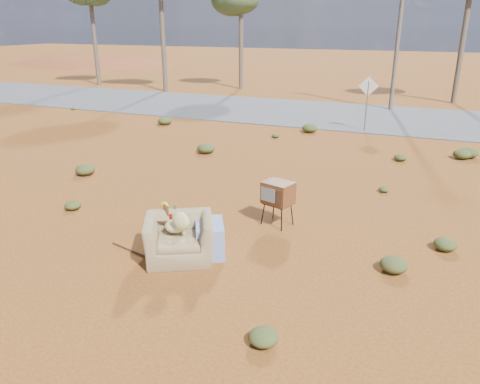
% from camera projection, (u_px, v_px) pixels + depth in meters
% --- Properties ---
extents(ground, '(140.00, 140.00, 0.00)m').
position_uv_depth(ground, '(198.00, 249.00, 9.20)').
color(ground, '#95521D').
rests_on(ground, ground).
extents(highway, '(140.00, 7.00, 0.04)m').
position_uv_depth(highway, '(341.00, 115.00, 22.24)').
color(highway, '#565659').
rests_on(highway, ground).
extents(dirt_mound, '(26.00, 18.00, 2.00)m').
position_uv_depth(dirt_mound, '(91.00, 64.00, 49.41)').
color(dirt_mound, brown).
rests_on(dirt_mound, ground).
extents(armchair, '(1.61, 1.50, 1.09)m').
position_uv_depth(armchair, '(185.00, 232.00, 8.73)').
color(armchair, olive).
rests_on(armchair, ground).
extents(tv_unit, '(0.73, 0.66, 0.99)m').
position_uv_depth(tv_unit, '(278.00, 193.00, 10.06)').
color(tv_unit, black).
rests_on(tv_unit, ground).
extents(side_table, '(0.51, 0.51, 0.90)m').
position_uv_depth(side_table, '(169.00, 216.00, 9.08)').
color(side_table, '#372614').
rests_on(side_table, ground).
extents(rusty_bar, '(1.34, 0.38, 0.04)m').
position_uv_depth(rusty_bar, '(136.00, 252.00, 9.02)').
color(rusty_bar, '#532D16').
rests_on(rusty_bar, ground).
extents(road_sign, '(0.78, 0.06, 2.19)m').
position_uv_depth(road_sign, '(368.00, 94.00, 18.59)').
color(road_sign, brown).
rests_on(road_sign, ground).
extents(eucalyptus_near_left, '(3.20, 3.20, 6.60)m').
position_uv_depth(eucalyptus_near_left, '(241.00, 0.00, 29.30)').
color(eucalyptus_near_left, brown).
rests_on(eucalyptus_near_left, ground).
extents(utility_pole_center, '(1.40, 0.20, 8.00)m').
position_uv_depth(utility_pole_center, '(400.00, 23.00, 22.29)').
color(utility_pole_center, brown).
rests_on(utility_pole_center, ground).
extents(scrub_patch, '(17.49, 8.07, 0.33)m').
position_uv_depth(scrub_patch, '(242.00, 174.00, 13.28)').
color(scrub_patch, '#464C21').
rests_on(scrub_patch, ground).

